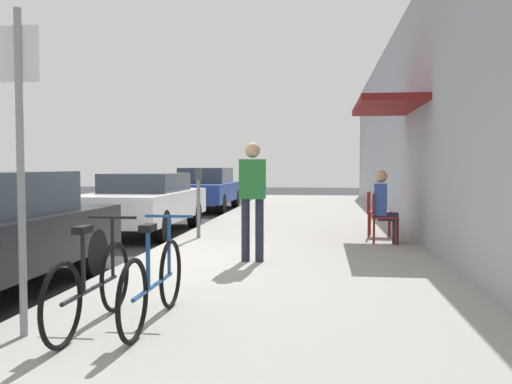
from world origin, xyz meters
name	(u,v)px	position (x,y,z in m)	size (l,w,h in m)	color
ground_plane	(125,270)	(0.00, 0.00, 0.00)	(60.00, 60.00, 0.00)	#2D2D30
sidewalk_slab	(291,248)	(2.25, 2.00, 0.06)	(4.50, 32.00, 0.12)	#9E9B93
building_facade	(435,112)	(4.64, 2.01, 2.38)	(1.40, 32.00, 4.76)	#999EA8
parked_car_1	(145,202)	(-1.10, 4.15, 0.70)	(1.80, 4.40, 1.32)	silver
parked_car_2	(206,188)	(-1.10, 10.45, 0.73)	(1.80, 4.40, 1.42)	navy
parking_meter	(198,198)	(0.45, 2.66, 0.89)	(0.12, 0.10, 1.32)	slate
street_sign	(20,146)	(0.40, -3.32, 1.64)	(0.32, 0.06, 2.60)	gray
bicycle_0	(154,282)	(1.33, -2.86, 0.48)	(0.46, 1.71, 0.90)	black
bicycle_1	(92,285)	(0.85, -3.05, 0.48)	(0.46, 1.71, 0.90)	black
cafe_chair_0	(380,215)	(3.80, 2.39, 0.62)	(0.49, 0.49, 0.87)	maroon
seated_patron_0	(384,204)	(3.86, 2.38, 0.82)	(0.46, 0.39, 1.29)	#232838
cafe_chair_1	(375,210)	(3.81, 3.35, 0.62)	(0.51, 0.51, 0.87)	maroon
pedestrian_standing	(252,192)	(1.79, 0.26, 1.12)	(0.36, 0.22, 1.70)	#232838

